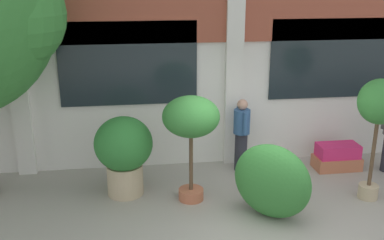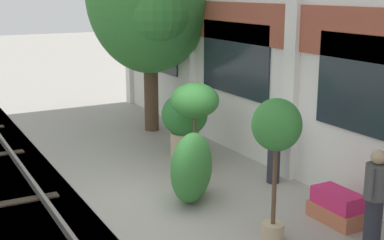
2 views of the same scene
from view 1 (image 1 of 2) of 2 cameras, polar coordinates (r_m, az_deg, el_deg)
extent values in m
plane|color=#9E998E|center=(7.81, 9.23, -12.76)|extent=(80.00, 80.00, 0.00)
cube|color=#9E4C38|center=(9.31, 5.49, 12.60)|extent=(17.36, 0.06, 0.90)
cube|color=#1E282D|center=(9.18, -8.08, 7.07)|extent=(2.78, 0.04, 1.70)
cube|color=#1E282D|center=(10.12, 17.51, 7.43)|extent=(2.78, 0.04, 1.70)
sphere|color=#388438|center=(8.18, -22.20, 12.33)|extent=(1.86, 1.86, 1.86)
cylinder|color=#B76647|center=(8.40, -0.12, -9.39)|extent=(0.46, 0.46, 0.20)
cylinder|color=brown|center=(8.09, -0.13, -4.79)|extent=(0.07, 0.07, 1.26)
ellipsoid|color=#388438|center=(7.82, -0.13, 0.45)|extent=(1.01, 1.01, 0.72)
cylinder|color=tan|center=(8.61, -8.47, -7.45)|extent=(0.67, 0.67, 0.59)
ellipsoid|color=#2D7A33|center=(8.33, -8.70, -2.98)|extent=(1.07, 1.07, 1.00)
cube|color=#B76647|center=(10.11, 17.88, -5.16)|extent=(0.97, 0.52, 0.27)
cube|color=#DB2866|center=(10.01, 18.03, -3.70)|extent=(0.86, 0.46, 0.28)
cylinder|color=tan|center=(9.04, 21.44, -8.42)|extent=(0.36, 0.36, 0.26)
cylinder|color=brown|center=(8.72, 22.08, -3.40)|extent=(0.07, 0.07, 1.44)
ellipsoid|color=#388438|center=(8.46, 22.77, 2.17)|extent=(0.76, 0.76, 0.80)
cylinder|color=#282833|center=(9.52, 6.21, -4.01)|extent=(0.26, 0.26, 0.83)
cylinder|color=#33598C|center=(9.29, 6.35, -0.19)|extent=(0.34, 0.34, 0.51)
sphere|color=tan|center=(9.18, 6.43, 1.96)|extent=(0.22, 0.22, 0.22)
cylinder|color=#33598C|center=(9.48, 5.93, 0.36)|extent=(0.09, 0.09, 0.46)
cylinder|color=#33598C|center=(9.08, 6.80, -0.46)|extent=(0.09, 0.09, 0.46)
cylinder|color=#4C4C4C|center=(10.19, 23.23, 0.27)|extent=(0.09, 0.09, 0.48)
ellipsoid|color=#388438|center=(7.75, 10.09, -7.65)|extent=(1.49, 1.47, 1.29)
camera|label=2|loc=(10.69, 71.16, 5.23)|focal=50.00mm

